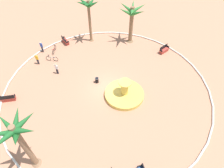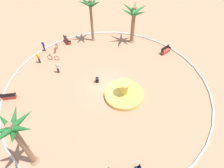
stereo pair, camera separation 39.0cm
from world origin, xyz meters
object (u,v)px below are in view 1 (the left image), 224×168
trash_bin (97,80)px  person_cyclist_photo (42,46)px  bench_southwest (65,41)px  palm_tree_near_fountain (89,9)px  person_cyclist_helmet (37,59)px  fountain (124,94)px  person_pedestrian_stroll (56,68)px  bicycle_by_lamppost (52,59)px  bench_north (164,50)px  bench_east (8,99)px  palm_tree_mid_plaza (132,17)px  palm_tree_by_curb (18,137)px  bicycle_red_frame (54,49)px

trash_bin → person_cyclist_photo: (5.59, -8.45, 0.56)m
bench_southwest → palm_tree_near_fountain: bearing=171.2°
person_cyclist_helmet → fountain: bearing=134.3°
person_pedestrian_stroll → fountain: bearing=136.6°
fountain → person_cyclist_photo: (7.93, -11.50, 0.64)m
bicycle_by_lamppost → person_cyclist_helmet: bearing=1.2°
bicycle_by_lamppost → bench_north: bearing=167.7°
palm_tree_near_fountain → person_cyclist_helmet: size_ratio=3.97×
fountain → bench_east: 12.99m
fountain → person_pedestrian_stroll: bearing=-43.4°
palm_tree_near_fountain → person_pedestrian_stroll: bearing=43.5°
palm_tree_near_fountain → bench_east: bearing=35.2°
palm_tree_near_fountain → trash_bin: size_ratio=8.82×
palm_tree_near_fountain → bench_north: palm_tree_near_fountain is taller
palm_tree_mid_plaza → bench_southwest: size_ratio=3.40×
palm_tree_by_curb → person_pedestrian_stroll: palm_tree_by_curb is taller
palm_tree_mid_plaza → bench_north: 6.54m
palm_tree_by_curb → person_cyclist_photo: 16.74m
bench_north → person_cyclist_photo: size_ratio=0.99×
bench_north → person_cyclist_photo: 17.35m
palm_tree_near_fountain → bench_east: size_ratio=3.88×
bench_east → bench_north: bearing=-174.3°
bench_north → bench_southwest: 14.61m
bicycle_by_lamppost → trash_bin: bearing=127.6°
bicycle_by_lamppost → person_pedestrian_stroll: size_ratio=0.97×
palm_tree_near_fountain → palm_tree_mid_plaza: size_ratio=1.13×
fountain → palm_tree_mid_plaza: palm_tree_mid_plaza is taller
bench_southwest → person_pedestrian_stroll: bearing=71.2°
bench_east → person_cyclist_helmet: 6.55m
palm_tree_near_fountain → bench_southwest: palm_tree_near_fountain is taller
palm_tree_mid_plaza → bicycle_by_lamppost: palm_tree_mid_plaza is taller
bench_north → bicycle_by_lamppost: 15.70m
person_cyclist_photo → palm_tree_mid_plaza: bearing=172.4°
person_cyclist_helmet → trash_bin: bearing=137.3°
palm_tree_near_fountain → bench_southwest: bearing=-8.8°
palm_tree_mid_plaza → person_pedestrian_stroll: bearing=17.1°
fountain → person_cyclist_photo: size_ratio=2.64×
bench_east → bicycle_red_frame: 9.59m
trash_bin → person_cyclist_helmet: 8.77m
bench_southwest → bicycle_red_frame: size_ratio=1.04×
palm_tree_by_curb → trash_bin: (-7.78, -7.71, -4.36)m
bicycle_by_lamppost → person_pedestrian_stroll: (-0.31, 2.77, 0.51)m
palm_tree_near_fountain → trash_bin: palm_tree_near_fountain is taller
palm_tree_by_curb → bench_southwest: bearing=-108.1°
person_cyclist_photo → person_pedestrian_stroll: 5.40m
palm_tree_near_fountain → bicycle_by_lamppost: (6.32, 2.94, -4.66)m
palm_tree_by_curb → bicycle_red_frame: (-3.76, -15.66, -4.36)m
palm_tree_by_curb → person_cyclist_photo: (-2.19, -16.16, -3.79)m
person_cyclist_photo → person_pedestrian_stroll: size_ratio=1.06×
bench_north → person_pedestrian_stroll: bearing=-2.2°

